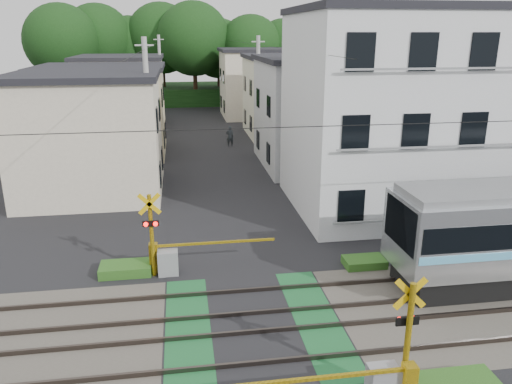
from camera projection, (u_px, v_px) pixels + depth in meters
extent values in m
plane|color=black|center=(253.00, 324.00, 14.67)|extent=(120.00, 120.00, 0.00)
cube|color=#47423A|center=(253.00, 324.00, 14.67)|extent=(120.00, 6.00, 0.00)
cube|color=black|center=(253.00, 324.00, 14.67)|extent=(5.20, 120.00, 0.00)
cube|color=#145126|center=(188.00, 329.00, 14.40)|extent=(1.30, 6.00, 0.00)
cube|color=#145126|center=(316.00, 319.00, 14.94)|extent=(1.30, 6.00, 0.00)
cube|color=#3F3833|center=(264.00, 362.00, 12.86)|extent=(120.00, 0.08, 0.14)
cube|color=#3F3833|center=(256.00, 332.00, 14.18)|extent=(120.00, 0.08, 0.14)
cube|color=#3F3833|center=(251.00, 313.00, 15.12)|extent=(120.00, 0.08, 0.14)
cube|color=#3F3833|center=(245.00, 291.00, 16.44)|extent=(120.00, 0.08, 0.14)
cube|color=black|center=(465.00, 279.00, 16.78)|extent=(2.22, 2.04, 0.56)
cube|color=black|center=(401.00, 224.00, 15.78)|extent=(0.10, 2.23, 1.45)
cylinder|color=#E5B20C|center=(407.00, 343.00, 11.26)|extent=(0.14, 0.14, 3.00)
cube|color=#E5B20C|center=(410.00, 294.00, 10.98)|extent=(0.77, 0.05, 0.77)
cube|color=#E5B20C|center=(410.00, 294.00, 10.98)|extent=(0.77, 0.05, 0.77)
cube|color=black|center=(407.00, 321.00, 11.20)|extent=(0.55, 0.05, 0.20)
sphere|color=#FF0C07|center=(400.00, 320.00, 11.23)|extent=(0.16, 0.16, 0.16)
sphere|color=#FF0C07|center=(413.00, 319.00, 11.28)|extent=(0.16, 0.16, 0.16)
cube|color=gray|center=(383.00, 384.00, 11.51)|extent=(0.70, 0.50, 0.90)
cube|color=#E5B20C|center=(313.00, 379.00, 10.85)|extent=(4.20, 0.08, 0.08)
cylinder|color=#E5B20C|center=(152.00, 236.00, 17.17)|extent=(0.14, 0.14, 3.00)
cube|color=#E5B20C|center=(149.00, 204.00, 16.71)|extent=(0.77, 0.05, 0.77)
cube|color=#E5B20C|center=(149.00, 204.00, 16.71)|extent=(0.77, 0.05, 0.77)
cube|color=black|center=(151.00, 224.00, 16.93)|extent=(0.55, 0.05, 0.20)
sphere|color=#FF0C07|center=(146.00, 224.00, 16.85)|extent=(0.16, 0.16, 0.16)
sphere|color=#FF0C07|center=(155.00, 224.00, 16.89)|extent=(0.16, 0.16, 0.16)
cube|color=gray|center=(168.00, 263.00, 17.56)|extent=(0.70, 0.50, 0.90)
cube|color=#E5B20C|center=(154.00, 258.00, 17.70)|extent=(0.30, 0.30, 1.10)
cube|color=#E5B20C|center=(217.00, 243.00, 17.88)|extent=(4.20, 0.08, 0.08)
cube|color=silver|center=(402.00, 115.00, 23.46)|extent=(10.00, 8.00, 9.00)
cube|color=black|center=(411.00, 10.00, 22.04)|extent=(10.20, 8.16, 0.30)
cube|color=black|center=(351.00, 207.00, 20.05)|extent=(1.10, 0.06, 1.40)
cube|color=black|center=(409.00, 204.00, 20.41)|extent=(1.10, 0.06, 1.40)
cube|color=black|center=(464.00, 201.00, 20.76)|extent=(1.10, 0.06, 1.40)
cube|color=gray|center=(438.00, 218.00, 20.56)|extent=(9.00, 0.06, 0.08)
cube|color=black|center=(356.00, 133.00, 19.14)|extent=(1.10, 0.06, 1.40)
cube|color=black|center=(416.00, 131.00, 19.49)|extent=(1.10, 0.06, 1.40)
cube|color=black|center=(474.00, 130.00, 19.84)|extent=(1.10, 0.06, 1.40)
cube|color=gray|center=(447.00, 147.00, 19.65)|extent=(9.00, 0.06, 0.08)
cube|color=black|center=(361.00, 52.00, 18.22)|extent=(1.10, 0.06, 1.40)
cube|color=black|center=(424.00, 52.00, 18.57)|extent=(1.10, 0.06, 1.40)
cube|color=black|center=(484.00, 51.00, 18.93)|extent=(1.10, 0.06, 1.40)
cube|color=gray|center=(456.00, 68.00, 18.73)|extent=(9.00, 0.06, 0.08)
cube|color=beige|center=(91.00, 137.00, 26.00)|extent=(7.00, 7.00, 6.00)
cube|color=black|center=(85.00, 75.00, 25.04)|extent=(7.35, 7.35, 0.30)
cube|color=black|center=(160.00, 174.00, 25.38)|extent=(0.06, 1.00, 1.20)
cube|color=black|center=(162.00, 158.00, 28.68)|extent=(0.06, 1.00, 1.20)
cube|color=black|center=(157.00, 120.00, 24.53)|extent=(0.06, 1.00, 1.20)
cube|color=black|center=(159.00, 109.00, 27.82)|extent=(0.06, 1.00, 1.20)
cube|color=#B4B7B9|center=(318.00, 114.00, 31.60)|extent=(7.00, 8.00, 6.50)
cube|color=black|center=(320.00, 59.00, 30.56)|extent=(7.35, 8.40, 0.30)
cube|color=black|center=(268.00, 153.00, 29.81)|extent=(0.06, 1.00, 1.20)
cube|color=black|center=(258.00, 140.00, 33.57)|extent=(0.06, 1.00, 1.20)
cube|color=black|center=(269.00, 106.00, 28.95)|extent=(0.06, 1.00, 1.20)
cube|color=black|center=(258.00, 98.00, 32.72)|extent=(0.06, 1.00, 1.20)
cube|color=#CABB8F|center=(105.00, 113.00, 34.43)|extent=(8.00, 7.00, 5.80)
cube|color=black|center=(100.00, 67.00, 33.50)|extent=(8.40, 7.35, 0.30)
cube|color=black|center=(164.00, 139.00, 33.85)|extent=(0.06, 1.00, 1.20)
cube|color=black|center=(165.00, 129.00, 37.15)|extent=(0.06, 1.00, 1.20)
cube|color=black|center=(162.00, 97.00, 33.00)|extent=(0.06, 1.00, 1.20)
cube|color=black|center=(163.00, 91.00, 36.29)|extent=(0.06, 1.00, 1.20)
cube|color=beige|center=(290.00, 97.00, 41.12)|extent=(7.00, 7.00, 6.20)
cube|color=black|center=(291.00, 56.00, 40.13)|extent=(7.35, 7.35, 0.30)
cube|color=black|center=(251.00, 124.00, 39.51)|extent=(0.06, 1.00, 1.20)
cube|color=black|center=(245.00, 117.00, 42.81)|extent=(0.06, 1.00, 1.20)
cube|color=black|center=(251.00, 88.00, 38.66)|extent=(0.06, 1.00, 1.20)
cube|color=black|center=(245.00, 83.00, 41.95)|extent=(0.06, 1.00, 1.20)
cube|color=beige|center=(122.00, 94.00, 43.84)|extent=(7.00, 8.00, 6.00)
cube|color=black|center=(119.00, 57.00, 42.88)|extent=(7.35, 8.40, 0.30)
cube|color=black|center=(163.00, 116.00, 42.99)|extent=(0.06, 1.00, 1.20)
cube|color=black|center=(164.00, 109.00, 46.75)|extent=(0.06, 1.00, 1.20)
cube|color=black|center=(162.00, 83.00, 42.13)|extent=(0.06, 1.00, 1.20)
cube|color=black|center=(163.00, 79.00, 45.90)|extent=(0.06, 1.00, 1.20)
cube|color=beige|center=(262.00, 84.00, 50.40)|extent=(8.00, 7.00, 6.40)
cube|color=black|center=(262.00, 50.00, 49.38)|extent=(8.40, 7.35, 0.30)
cube|color=black|center=(224.00, 106.00, 48.76)|extent=(0.06, 1.00, 1.20)
cube|color=black|center=(221.00, 102.00, 52.05)|extent=(0.06, 1.00, 1.20)
cube|color=black|center=(224.00, 77.00, 47.90)|extent=(0.06, 1.00, 1.20)
cube|color=black|center=(221.00, 74.00, 51.20)|extent=(0.06, 1.00, 1.20)
cube|color=#153712|center=(194.00, 94.00, 61.44)|extent=(40.00, 10.00, 2.00)
cylinder|color=#332114|center=(67.00, 84.00, 54.38)|extent=(0.50, 0.50, 5.61)
sphere|color=#153712|center=(62.00, 41.00, 53.01)|extent=(7.85, 7.85, 7.85)
cylinder|color=#332114|center=(102.00, 81.00, 58.03)|extent=(0.50, 0.50, 5.69)
sphere|color=#153712|center=(98.00, 40.00, 56.64)|extent=(7.97, 7.97, 7.97)
cylinder|color=#332114|center=(133.00, 82.00, 60.07)|extent=(0.50, 0.50, 5.06)
sphere|color=#153712|center=(130.00, 47.00, 58.83)|extent=(7.08, 7.08, 7.08)
cylinder|color=#332114|center=(163.00, 79.00, 59.60)|extent=(0.50, 0.50, 5.80)
sphere|color=#153712|center=(161.00, 38.00, 58.19)|extent=(8.11, 8.11, 8.11)
cylinder|color=#332114|center=(195.00, 81.00, 56.70)|extent=(0.50, 0.50, 5.78)
sphere|color=#153712|center=(194.00, 39.00, 55.28)|extent=(8.09, 8.09, 8.09)
cylinder|color=#332114|center=(219.00, 82.00, 59.91)|extent=(0.50, 0.50, 4.91)
sphere|color=#153712|center=(219.00, 48.00, 58.71)|extent=(6.88, 6.88, 6.88)
cylinder|color=#332114|center=(251.00, 84.00, 57.29)|extent=(0.50, 0.50, 5.08)
sphere|color=#153712|center=(251.00, 47.00, 56.05)|extent=(7.12, 7.12, 7.12)
cylinder|color=#332114|center=(283.00, 83.00, 58.99)|extent=(0.50, 0.50, 4.89)
sphere|color=#153712|center=(283.00, 49.00, 57.79)|extent=(6.84, 6.84, 6.84)
cylinder|color=#332114|center=(312.00, 81.00, 59.22)|extent=(0.50, 0.50, 5.48)
sphere|color=#153712|center=(314.00, 42.00, 57.88)|extent=(7.68, 7.68, 7.68)
cube|color=black|center=(444.00, 123.00, 14.96)|extent=(60.00, 0.02, 0.02)
cylinder|color=#A5A5A0|center=(149.00, 119.00, 25.20)|extent=(0.26, 0.26, 8.00)
cube|color=#A5A5A0|center=(144.00, 45.00, 24.10)|extent=(0.90, 0.08, 0.08)
cylinder|color=#A5A5A0|center=(258.00, 96.00, 34.68)|extent=(0.26, 0.26, 8.00)
cube|color=#A5A5A0|center=(258.00, 42.00, 33.58)|extent=(0.90, 0.08, 0.08)
cylinder|color=#A5A5A0|center=(161.00, 81.00, 44.97)|extent=(0.26, 0.26, 8.00)
cube|color=#A5A5A0|center=(159.00, 39.00, 43.87)|extent=(0.90, 0.08, 0.08)
cube|color=black|center=(154.00, 45.00, 34.05)|extent=(0.02, 42.00, 0.02)
cube|color=black|center=(255.00, 44.00, 35.05)|extent=(0.02, 42.00, 0.02)
imported|color=#292F34|center=(230.00, 136.00, 37.33)|extent=(0.57, 0.38, 1.55)
cube|color=#2D5E1E|center=(126.00, 269.00, 17.71)|extent=(1.80, 1.00, 0.36)
cube|color=#2D5E1E|center=(364.00, 262.00, 18.30)|extent=(1.50, 0.90, 0.30)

